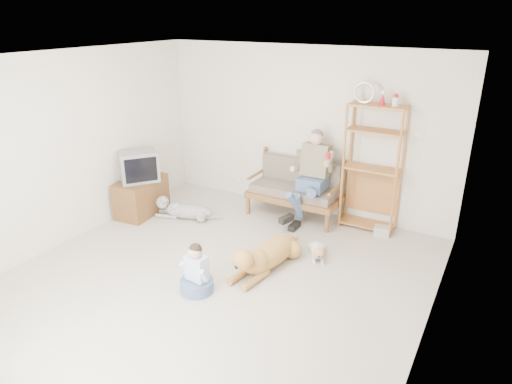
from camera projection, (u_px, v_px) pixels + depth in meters
The scene contains 16 objects.
floor at pixel (210, 284), 5.69m from camera, with size 5.50×5.50×0.00m, color beige.
ceiling at pixel (200, 60), 4.70m from camera, with size 5.50×5.50×0.00m, color white.
wall_back at pixel (304, 131), 7.42m from camera, with size 5.00×5.00×0.00m, color beige.
wall_left at pixel (58, 152), 6.34m from camera, with size 5.50×5.50×0.00m, color beige.
wall_right at pixel (436, 231), 4.05m from camera, with size 5.50×5.50×0.00m, color beige.
loveseat at pixel (296, 187), 7.46m from camera, with size 1.50×0.70×0.95m.
man at pixel (308, 183), 7.06m from camera, with size 0.57×0.81×1.31m.
etagere at pixel (372, 167), 6.83m from camera, with size 0.86×0.38×2.24m.
book_stack at pixel (382, 231), 6.90m from camera, with size 0.22×0.16×0.14m, color beige.
tv_stand at pixel (141, 196), 7.58m from camera, with size 0.58×0.94×0.60m.
crt_tv at pixel (139, 166), 7.35m from camera, with size 0.73×0.75×0.49m.
wall_outlet at pixel (239, 179), 8.37m from camera, with size 0.12×0.02×0.08m, color white.
golden_retriever at pixel (265, 255), 5.96m from camera, with size 0.53×1.57×0.47m.
shaggy_dog at pixel (183, 210), 7.46m from camera, with size 1.12×0.52×0.35m.
terrier at pixel (318, 251), 6.26m from camera, with size 0.35×0.58×0.23m.
child at pixel (197, 274), 5.47m from camera, with size 0.41×0.41×0.64m.
Camera 1 is at (2.89, -3.95, 3.17)m, focal length 32.00 mm.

